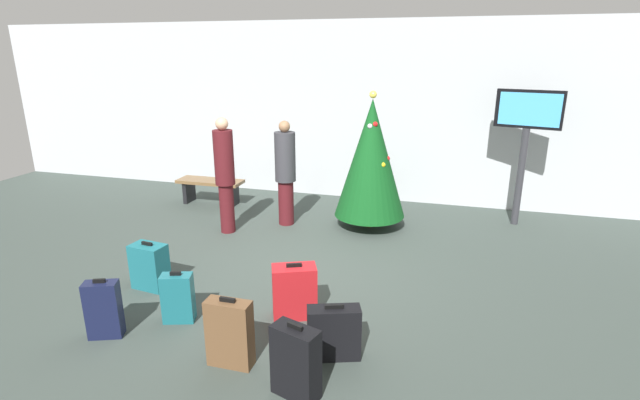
# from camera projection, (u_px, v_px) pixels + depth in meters

# --- Properties ---
(ground_plane) EXTENTS (16.00, 16.00, 0.00)m
(ground_plane) POSITION_uv_depth(u_px,v_px,m) (293.00, 270.00, 6.40)
(ground_plane) COLOR #38423D
(back_wall) EXTENTS (16.00, 0.20, 3.43)m
(back_wall) POSITION_uv_depth(u_px,v_px,m) (351.00, 112.00, 9.23)
(back_wall) COLOR #B7BCC1
(back_wall) RESTS_ON ground_plane
(holiday_tree) EXTENTS (1.17, 1.17, 2.26)m
(holiday_tree) POSITION_uv_depth(u_px,v_px,m) (371.00, 159.00, 7.66)
(holiday_tree) COLOR #4C3319
(holiday_tree) RESTS_ON ground_plane
(flight_info_kiosk) EXTENTS (1.02, 0.35, 2.27)m
(flight_info_kiosk) POSITION_uv_depth(u_px,v_px,m) (526.00, 130.00, 7.65)
(flight_info_kiosk) COLOR #333338
(flight_info_kiosk) RESTS_ON ground_plane
(waiting_bench) EXTENTS (1.27, 0.44, 0.48)m
(waiting_bench) POSITION_uv_depth(u_px,v_px,m) (210.00, 186.00, 9.11)
(waiting_bench) COLOR brown
(waiting_bench) RESTS_ON ground_plane
(traveller_0) EXTENTS (0.44, 0.44, 1.88)m
(traveller_0) POSITION_uv_depth(u_px,v_px,m) (225.00, 173.00, 7.48)
(traveller_0) COLOR #4C1419
(traveller_0) RESTS_ON ground_plane
(traveller_1) EXTENTS (0.47, 0.47, 1.78)m
(traveller_1) POSITION_uv_depth(u_px,v_px,m) (285.00, 171.00, 7.86)
(traveller_1) COLOR #4C1419
(traveller_1) RESTS_ON ground_plane
(suitcase_0) EXTENTS (0.46, 0.31, 0.61)m
(suitcase_0) POSITION_uv_depth(u_px,v_px,m) (150.00, 266.00, 5.85)
(suitcase_0) COLOR #19606B
(suitcase_0) RESTS_ON ground_plane
(suitcase_1) EXTENTS (0.43, 0.18, 0.70)m
(suitcase_1) POSITION_uv_depth(u_px,v_px,m) (230.00, 333.00, 4.38)
(suitcase_1) COLOR brown
(suitcase_1) RESTS_ON ground_plane
(suitcase_2) EXTENTS (0.54, 0.35, 0.57)m
(suitcase_2) POSITION_uv_depth(u_px,v_px,m) (334.00, 333.00, 4.50)
(suitcase_2) COLOR black
(suitcase_2) RESTS_ON ground_plane
(suitcase_3) EXTENTS (0.38, 0.28, 0.66)m
(suitcase_3) POSITION_uv_depth(u_px,v_px,m) (104.00, 310.00, 4.83)
(suitcase_3) COLOR #141938
(suitcase_3) RESTS_ON ground_plane
(suitcase_4) EXTENTS (0.37, 0.27, 0.59)m
(suitcase_4) POSITION_uv_depth(u_px,v_px,m) (178.00, 298.00, 5.12)
(suitcase_4) COLOR #19606B
(suitcase_4) RESTS_ON ground_plane
(suitcase_5) EXTENTS (0.55, 0.43, 0.64)m
(suitcase_5) POSITION_uv_depth(u_px,v_px,m) (294.00, 292.00, 5.20)
(suitcase_5) COLOR #B2191E
(suitcase_5) RESTS_ON ground_plane
(suitcase_6) EXTENTS (0.45, 0.32, 0.70)m
(suitcase_6) POSITION_uv_depth(u_px,v_px,m) (296.00, 362.00, 3.97)
(suitcase_6) COLOR black
(suitcase_6) RESTS_ON ground_plane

